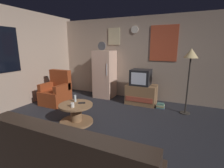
{
  "coord_description": "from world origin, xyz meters",
  "views": [
    {
      "loc": [
        1.58,
        -2.59,
        1.63
      ],
      "look_at": [
        -0.02,
        0.9,
        0.75
      ],
      "focal_mm": 26.35,
      "sensor_mm": 36.0,
      "label": 1
    }
  ],
  "objects_px": {
    "crt_tv": "(141,77)",
    "coffee_table": "(76,113)",
    "book_stack": "(160,106)",
    "wine_glass": "(75,98)",
    "mug_ceramic_white": "(72,105)",
    "fridge": "(105,74)",
    "remote_control": "(82,103)",
    "standing_lamp": "(191,58)",
    "armchair": "(56,92)",
    "tv_stand": "(141,94)"
  },
  "relations": [
    {
      "from": "crt_tv",
      "to": "mug_ceramic_white",
      "type": "bearing_deg",
      "value": -114.25
    },
    {
      "from": "tv_stand",
      "to": "coffee_table",
      "type": "bearing_deg",
      "value": -118.26
    },
    {
      "from": "wine_glass",
      "to": "book_stack",
      "type": "height_order",
      "value": "wine_glass"
    },
    {
      "from": "crt_tv",
      "to": "standing_lamp",
      "type": "xyz_separation_m",
      "value": [
        1.22,
        -0.25,
        0.58
      ]
    },
    {
      "from": "tv_stand",
      "to": "remote_control",
      "type": "bearing_deg",
      "value": -117.35
    },
    {
      "from": "crt_tv",
      "to": "coffee_table",
      "type": "height_order",
      "value": "crt_tv"
    },
    {
      "from": "tv_stand",
      "to": "book_stack",
      "type": "bearing_deg",
      "value": -17.01
    },
    {
      "from": "fridge",
      "to": "mug_ceramic_white",
      "type": "relative_size",
      "value": 19.67
    },
    {
      "from": "fridge",
      "to": "book_stack",
      "type": "distance_m",
      "value": 2.01
    },
    {
      "from": "fridge",
      "to": "mug_ceramic_white",
      "type": "distance_m",
      "value": 2.2
    },
    {
      "from": "crt_tv",
      "to": "armchair",
      "type": "bearing_deg",
      "value": -155.49
    },
    {
      "from": "fridge",
      "to": "standing_lamp",
      "type": "relative_size",
      "value": 1.11
    },
    {
      "from": "fridge",
      "to": "crt_tv",
      "type": "xyz_separation_m",
      "value": [
        1.24,
        -0.19,
        0.03
      ]
    },
    {
      "from": "coffee_table",
      "to": "wine_glass",
      "type": "bearing_deg",
      "value": 129.51
    },
    {
      "from": "mug_ceramic_white",
      "to": "tv_stand",
      "type": "bearing_deg",
      "value": 64.96
    },
    {
      "from": "tv_stand",
      "to": "armchair",
      "type": "xyz_separation_m",
      "value": [
        -2.24,
        -1.01,
        0.06
      ]
    },
    {
      "from": "fridge",
      "to": "tv_stand",
      "type": "relative_size",
      "value": 2.11
    },
    {
      "from": "crt_tv",
      "to": "armchair",
      "type": "relative_size",
      "value": 0.56
    },
    {
      "from": "tv_stand",
      "to": "armchair",
      "type": "relative_size",
      "value": 0.88
    },
    {
      "from": "tv_stand",
      "to": "standing_lamp",
      "type": "distance_m",
      "value": 1.62
    },
    {
      "from": "tv_stand",
      "to": "crt_tv",
      "type": "relative_size",
      "value": 1.56
    },
    {
      "from": "mug_ceramic_white",
      "to": "armchair",
      "type": "xyz_separation_m",
      "value": [
        -1.33,
        0.95,
        -0.13
      ]
    },
    {
      "from": "crt_tv",
      "to": "standing_lamp",
      "type": "relative_size",
      "value": 0.34
    },
    {
      "from": "standing_lamp",
      "to": "book_stack",
      "type": "height_order",
      "value": "standing_lamp"
    },
    {
      "from": "crt_tv",
      "to": "wine_glass",
      "type": "xyz_separation_m",
      "value": [
        -1.04,
        -1.66,
        -0.28
      ]
    },
    {
      "from": "fridge",
      "to": "remote_control",
      "type": "bearing_deg",
      "value": -78.03
    },
    {
      "from": "book_stack",
      "to": "remote_control",
      "type": "bearing_deg",
      "value": -133.8
    },
    {
      "from": "remote_control",
      "to": "book_stack",
      "type": "xyz_separation_m",
      "value": [
        1.46,
        1.52,
        -0.36
      ]
    },
    {
      "from": "remote_control",
      "to": "book_stack",
      "type": "distance_m",
      "value": 2.13
    },
    {
      "from": "fridge",
      "to": "standing_lamp",
      "type": "xyz_separation_m",
      "value": [
        2.46,
        -0.43,
        0.6
      ]
    },
    {
      "from": "fridge",
      "to": "wine_glass",
      "type": "relative_size",
      "value": 11.8
    },
    {
      "from": "tv_stand",
      "to": "book_stack",
      "type": "relative_size",
      "value": 3.88
    },
    {
      "from": "armchair",
      "to": "book_stack",
      "type": "bearing_deg",
      "value": 16.41
    },
    {
      "from": "coffee_table",
      "to": "mug_ceramic_white",
      "type": "relative_size",
      "value": 8.0
    },
    {
      "from": "crt_tv",
      "to": "mug_ceramic_white",
      "type": "xyz_separation_m",
      "value": [
        -0.88,
        -1.96,
        -0.31
      ]
    },
    {
      "from": "tv_stand",
      "to": "armchair",
      "type": "height_order",
      "value": "armchair"
    },
    {
      "from": "fridge",
      "to": "tv_stand",
      "type": "bearing_deg",
      "value": -8.27
    },
    {
      "from": "mug_ceramic_white",
      "to": "armchair",
      "type": "bearing_deg",
      "value": 144.25
    },
    {
      "from": "crt_tv",
      "to": "coffee_table",
      "type": "distance_m",
      "value": 2.1
    },
    {
      "from": "mug_ceramic_white",
      "to": "book_stack",
      "type": "xyz_separation_m",
      "value": [
        1.5,
        1.78,
        -0.4
      ]
    },
    {
      "from": "fridge",
      "to": "remote_control",
      "type": "relative_size",
      "value": 11.8
    },
    {
      "from": "fridge",
      "to": "wine_glass",
      "type": "height_order",
      "value": "fridge"
    },
    {
      "from": "remote_control",
      "to": "coffee_table",
      "type": "bearing_deg",
      "value": -163.64
    },
    {
      "from": "tv_stand",
      "to": "coffee_table",
      "type": "distance_m",
      "value": 2.04
    },
    {
      "from": "standing_lamp",
      "to": "armchair",
      "type": "xyz_separation_m",
      "value": [
        -3.43,
        -0.76,
        -1.02
      ]
    },
    {
      "from": "crt_tv",
      "to": "remote_control",
      "type": "xyz_separation_m",
      "value": [
        -0.84,
        -1.69,
        -0.35
      ]
    },
    {
      "from": "fridge",
      "to": "standing_lamp",
      "type": "bearing_deg",
      "value": -9.93
    },
    {
      "from": "standing_lamp",
      "to": "remote_control",
      "type": "xyz_separation_m",
      "value": [
        -2.06,
        -1.45,
        -0.92
      ]
    },
    {
      "from": "book_stack",
      "to": "wine_glass",
      "type": "bearing_deg",
      "value": -138.19
    },
    {
      "from": "standing_lamp",
      "to": "remote_control",
      "type": "relative_size",
      "value": 10.6
    }
  ]
}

